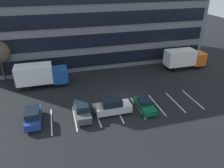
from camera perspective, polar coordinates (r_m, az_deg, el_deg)
name	(u,v)px	position (r m, az deg, el deg)	size (l,w,h in m)	color
ground_plane	(121,99)	(30.55, 2.56, -4.05)	(120.00, 120.00, 0.00)	black
office_building	(95,14)	(44.04, -4.69, 18.23)	(41.47, 13.52, 18.00)	slate
lot_markings	(128,109)	(28.37, 4.26, -6.81)	(19.74, 5.40, 0.01)	silver
box_truck_blue	(41,74)	(34.87, -18.48, 2.47)	(7.90, 2.61, 3.66)	#194799
box_truck_orange	(184,58)	(42.10, 18.85, 6.63)	(7.86, 2.60, 3.64)	#D85914
suv_navy	(33,116)	(27.13, -20.38, -8.13)	(1.79, 4.23, 1.91)	navy
suv_charcoal	(82,111)	(26.74, -8.02, -7.06)	(1.76, 4.15, 1.87)	#474C51
suv_silver	(113,106)	(27.13, 0.21, -5.99)	(4.53, 1.92, 2.05)	silver
sedan_forest	(145,105)	(28.30, 8.75, -5.54)	(1.69, 4.04, 1.45)	#0C5933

